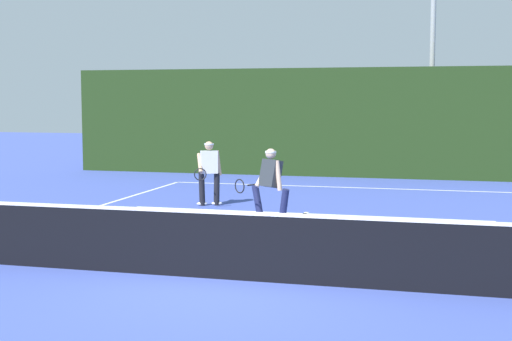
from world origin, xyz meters
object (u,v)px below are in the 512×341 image
light_pole (433,32)px  tennis_ball (117,232)px  player_near (270,183)px  player_far (209,170)px

light_pole → tennis_ball: bearing=-112.9°
player_near → player_far: size_ratio=1.01×
player_far → tennis_ball: player_far is taller
player_far → light_pole: bearing=-143.6°
player_far → tennis_ball: bearing=57.5°
player_near → player_far: player_near is taller
player_near → player_far: 3.14m
tennis_ball → light_pole: size_ratio=0.01×
player_near → light_pole: 12.42m
player_near → light_pole: (2.88, 11.41, 3.97)m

